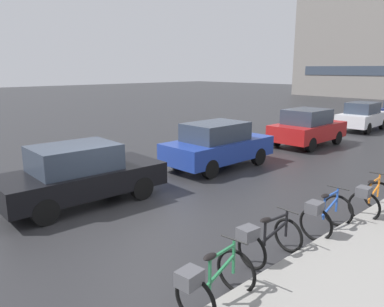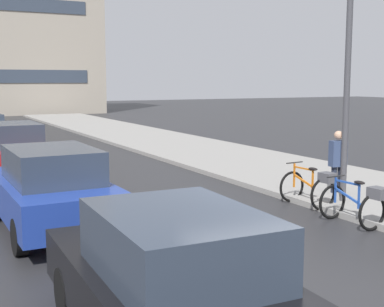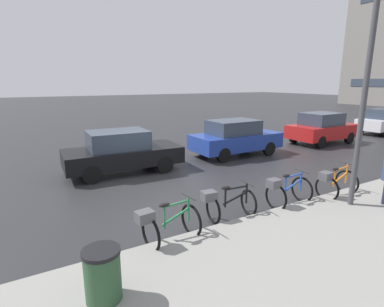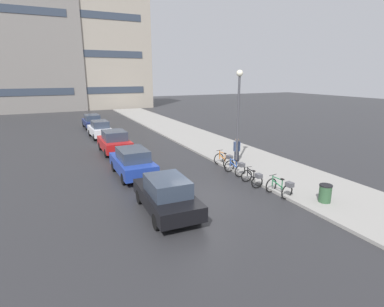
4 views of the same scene
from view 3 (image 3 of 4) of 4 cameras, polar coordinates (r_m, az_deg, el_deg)
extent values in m
plane|color=#28282B|center=(10.13, -7.25, -6.03)|extent=(140.00, 140.00, 0.00)
torus|color=black|center=(6.80, -0.14, -12.60)|extent=(0.75, 0.14, 0.75)
torus|color=black|center=(6.32, -7.87, -14.88)|extent=(0.75, 0.14, 0.75)
cube|color=#237042|center=(6.35, -5.26, -12.10)|extent=(0.04, 0.04, 0.51)
cube|color=#237042|center=(6.64, -0.68, -10.61)|extent=(0.04, 0.04, 0.56)
cube|color=#237042|center=(6.40, -2.94, -9.51)|extent=(0.10, 0.61, 0.04)
cube|color=#237042|center=(6.50, -3.10, -11.91)|extent=(0.11, 0.69, 0.25)
ellipsoid|color=black|center=(6.23, -5.32, -9.74)|extent=(0.17, 0.27, 0.07)
cylinder|color=black|center=(6.52, -0.69, -8.21)|extent=(0.50, 0.08, 0.03)
cube|color=#4C4C51|center=(6.09, -9.00, -11.78)|extent=(0.32, 0.37, 0.22)
torus|color=black|center=(7.93, 10.73, -9.15)|extent=(0.69, 0.11, 0.69)
torus|color=black|center=(7.40, 4.04, -10.63)|extent=(0.69, 0.11, 0.69)
cube|color=black|center=(7.47, 6.37, -8.45)|extent=(0.04, 0.04, 0.48)
cube|color=black|center=(7.79, 10.35, -7.49)|extent=(0.04, 0.04, 0.52)
cube|color=black|center=(7.55, 8.46, -6.48)|extent=(0.08, 0.63, 0.04)
cube|color=black|center=(7.63, 8.22, -8.41)|extent=(0.09, 0.71, 0.26)
ellipsoid|color=black|center=(7.37, 6.43, -6.50)|extent=(0.16, 0.27, 0.07)
cylinder|color=black|center=(7.70, 10.43, -5.54)|extent=(0.50, 0.07, 0.03)
cube|color=#4C4C51|center=(7.20, 3.25, -8.05)|extent=(0.31, 0.36, 0.22)
torus|color=black|center=(9.16, 20.20, -6.45)|extent=(0.75, 0.10, 0.74)
torus|color=black|center=(8.37, 15.70, -7.99)|extent=(0.75, 0.10, 0.74)
cube|color=#234CA8|center=(8.53, 17.37, -5.87)|extent=(0.04, 0.04, 0.51)
cube|color=#234CA8|center=(9.01, 20.02, -4.93)|extent=(0.04, 0.04, 0.54)
cube|color=#234CA8|center=(8.70, 18.85, -4.00)|extent=(0.07, 0.64, 0.04)
cube|color=#234CA8|center=(8.77, 18.60, -5.79)|extent=(0.07, 0.73, 0.26)
ellipsoid|color=black|center=(8.45, 17.51, -4.05)|extent=(0.15, 0.27, 0.07)
cylinder|color=black|center=(8.93, 20.17, -3.15)|extent=(0.50, 0.05, 0.03)
cube|color=#4C4C51|center=(8.15, 15.31, -5.51)|extent=(0.30, 0.35, 0.22)
torus|color=black|center=(10.34, 27.40, -4.86)|extent=(0.76, 0.11, 0.76)
torus|color=black|center=(9.48, 24.29, -6.13)|extent=(0.76, 0.11, 0.76)
cube|color=orange|center=(9.68, 25.51, -4.28)|extent=(0.04, 0.04, 0.50)
cube|color=orange|center=(10.20, 27.36, -3.40)|extent=(0.04, 0.04, 0.58)
cube|color=orange|center=(9.88, 26.60, -2.54)|extent=(0.08, 0.63, 0.04)
cube|color=orange|center=(9.93, 26.34, -4.24)|extent=(0.08, 0.71, 0.26)
ellipsoid|color=black|center=(9.60, 25.68, -2.68)|extent=(0.16, 0.27, 0.07)
cylinder|color=black|center=(10.12, 27.55, -1.71)|extent=(0.50, 0.06, 0.03)
cube|color=#4C4C51|center=(9.26, 24.13, -3.93)|extent=(0.30, 0.36, 0.22)
cube|color=black|center=(11.66, -12.94, -0.44)|extent=(2.03, 4.36, 0.62)
cube|color=#2D3847|center=(11.48, -13.93, 2.57)|extent=(1.62, 2.18, 0.67)
cylinder|color=black|center=(12.90, -8.16, -0.31)|extent=(0.24, 0.65, 0.64)
cylinder|color=black|center=(11.37, -5.25, -2.10)|extent=(0.24, 0.65, 0.64)
cylinder|color=black|center=(12.29, -19.90, -1.68)|extent=(0.24, 0.65, 0.64)
cylinder|color=black|center=(10.68, -18.56, -3.80)|extent=(0.24, 0.65, 0.64)
cube|color=navy|center=(14.20, 8.35, 2.38)|extent=(1.90, 4.23, 0.70)
cube|color=#2D3847|center=(13.98, 7.90, 5.00)|extent=(1.55, 2.23, 0.64)
cylinder|color=black|center=(15.72, 10.16, 2.10)|extent=(0.22, 0.64, 0.64)
cylinder|color=black|center=(14.51, 14.42, 0.94)|extent=(0.22, 0.64, 0.64)
cylinder|color=black|center=(14.19, 2.05, 1.08)|extent=(0.22, 0.64, 0.64)
cylinder|color=black|center=(12.84, 6.03, -0.31)|extent=(0.22, 0.64, 0.64)
cube|color=#AD1919|center=(18.36, 23.53, 3.95)|extent=(1.98, 3.99, 0.72)
cube|color=#2D3847|center=(18.14, 23.44, 6.07)|extent=(1.61, 2.07, 0.67)
cylinder|color=black|center=(19.90, 23.54, 3.55)|extent=(0.23, 0.64, 0.64)
cylinder|color=black|center=(18.96, 27.75, 2.68)|extent=(0.23, 0.64, 0.64)
cylinder|color=black|center=(17.99, 18.88, 3.01)|extent=(0.23, 0.64, 0.64)
cylinder|color=black|center=(16.93, 23.30, 2.01)|extent=(0.23, 0.64, 0.64)
cube|color=silver|center=(23.71, 32.54, 4.84)|extent=(1.85, 3.94, 0.69)
cube|color=#2D3847|center=(23.50, 32.58, 6.40)|extent=(1.46, 2.00, 0.62)
cylinder|color=black|center=(25.14, 32.11, 4.46)|extent=(0.25, 0.65, 0.64)
cylinder|color=black|center=(23.02, 29.48, 4.13)|extent=(0.25, 0.65, 0.64)
cylinder|color=black|center=(22.36, 32.80, 3.50)|extent=(0.25, 0.65, 0.64)
cylinder|color=#424247|center=(8.72, 29.87, 8.39)|extent=(0.14, 0.14, 5.71)
cylinder|color=#2D5133|center=(5.07, -16.57, -22.17)|extent=(0.54, 0.54, 0.91)
cylinder|color=black|center=(4.81, -16.98, -17.46)|extent=(0.57, 0.57, 0.06)
camera|label=1|loc=(2.19, -64.54, 10.87)|focal=35.00mm
camera|label=2|loc=(13.34, -37.86, 8.83)|focal=50.00mm
camera|label=4|loc=(17.21, -60.47, 14.91)|focal=28.00mm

